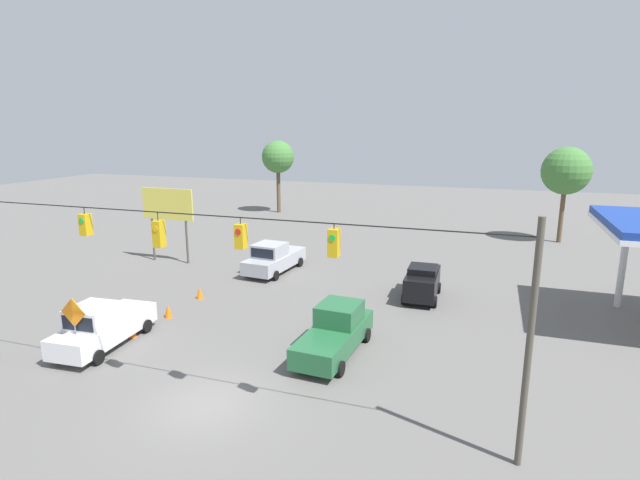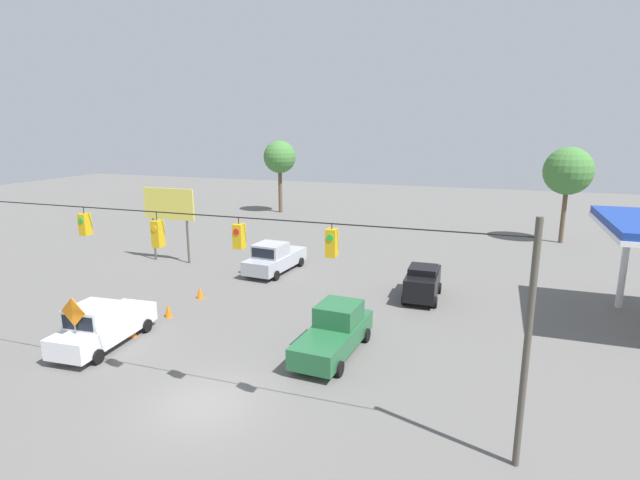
# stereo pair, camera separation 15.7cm
# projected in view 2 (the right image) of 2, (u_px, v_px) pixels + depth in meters

# --- Properties ---
(ground_plane) EXTENTS (140.00, 140.00, 0.00)m
(ground_plane) POSITION_uv_depth(u_px,v_px,m) (204.00, 404.00, 18.15)
(ground_plane) COLOR #605E5B
(overhead_signal_span) EXTENTS (21.40, 0.38, 7.53)m
(overhead_signal_span) POSITION_uv_depth(u_px,v_px,m) (200.00, 275.00, 17.21)
(overhead_signal_span) COLOR #4C473D
(overhead_signal_span) RESTS_ON ground_plane
(pickup_truck_white_parked_shoulder) EXTENTS (2.41, 5.47, 2.12)m
(pickup_truck_white_parked_shoulder) POSITION_uv_depth(u_px,v_px,m) (102.00, 326.00, 22.73)
(pickup_truck_white_parked_shoulder) COLOR silver
(pickup_truck_white_parked_shoulder) RESTS_ON ground_plane
(pickup_truck_silver_withflow_far) EXTENTS (2.68, 5.73, 2.12)m
(pickup_truck_silver_withflow_far) POSITION_uv_depth(u_px,v_px,m) (274.00, 258.00, 34.29)
(pickup_truck_silver_withflow_far) COLOR #A8AAB2
(pickup_truck_silver_withflow_far) RESTS_ON ground_plane
(sedan_black_oncoming_far) EXTENTS (2.00, 4.01, 1.94)m
(sedan_black_oncoming_far) POSITION_uv_depth(u_px,v_px,m) (423.00, 282.00, 28.96)
(sedan_black_oncoming_far) COLOR black
(sedan_black_oncoming_far) RESTS_ON ground_plane
(pickup_truck_green_crossing_near) EXTENTS (2.41, 5.62, 2.12)m
(pickup_truck_green_crossing_near) POSITION_uv_depth(u_px,v_px,m) (335.00, 332.00, 22.05)
(pickup_truck_green_crossing_near) COLOR #236038
(pickup_truck_green_crossing_near) RESTS_ON ground_plane
(traffic_cone_nearest) EXTENTS (0.41, 0.41, 0.72)m
(traffic_cone_nearest) POSITION_uv_depth(u_px,v_px,m) (132.00, 330.00, 23.83)
(traffic_cone_nearest) COLOR orange
(traffic_cone_nearest) RESTS_ON ground_plane
(traffic_cone_second) EXTENTS (0.41, 0.41, 0.72)m
(traffic_cone_second) POSITION_uv_depth(u_px,v_px,m) (168.00, 311.00, 26.29)
(traffic_cone_second) COLOR orange
(traffic_cone_second) RESTS_ON ground_plane
(traffic_cone_third) EXTENTS (0.41, 0.41, 0.72)m
(traffic_cone_third) POSITION_uv_depth(u_px,v_px,m) (200.00, 292.00, 29.12)
(traffic_cone_third) COLOR orange
(traffic_cone_third) RESTS_ON ground_plane
(roadside_billboard) EXTENTS (4.19, 0.16, 5.46)m
(roadside_billboard) POSITION_uv_depth(u_px,v_px,m) (169.00, 209.00, 36.33)
(roadside_billboard) COLOR #4C473D
(roadside_billboard) RESTS_ON ground_plane
(work_zone_sign) EXTENTS (1.27, 0.06, 2.84)m
(work_zone_sign) POSITION_uv_depth(u_px,v_px,m) (74.00, 317.00, 21.06)
(work_zone_sign) COLOR slate
(work_zone_sign) RESTS_ON ground_plane
(tree_horizon_left) EXTENTS (4.01, 4.01, 8.17)m
(tree_horizon_left) POSITION_uv_depth(u_px,v_px,m) (568.00, 171.00, 41.77)
(tree_horizon_left) COLOR brown
(tree_horizon_left) RESTS_ON ground_plane
(tree_horizon_right) EXTENTS (3.68, 3.68, 8.24)m
(tree_horizon_right) POSITION_uv_depth(u_px,v_px,m) (280.00, 157.00, 56.85)
(tree_horizon_right) COLOR brown
(tree_horizon_right) RESTS_ON ground_plane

